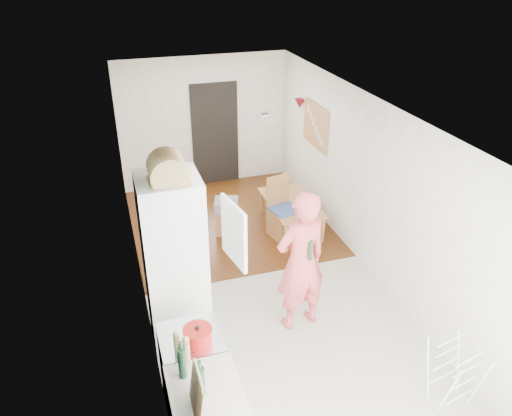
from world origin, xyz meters
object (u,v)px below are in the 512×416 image
dining_table (292,216)px  drying_rack (454,376)px  person (302,250)px  dining_chair (285,209)px  stool (228,221)px

dining_table → drying_rack: drying_rack is taller
person → drying_rack: size_ratio=2.88×
person → dining_table: size_ratio=1.87×
dining_chair → stool: bearing=142.1°
stool → drying_rack: drying_rack is taller
dining_chair → stool: 0.97m
person → dining_chair: person is taller
stool → drying_rack: (1.31, -4.04, 0.15)m
dining_chair → stool: (-0.85, 0.37, -0.28)m
person → drying_rack: (1.02, -1.64, -0.71)m
dining_table → drying_rack: (0.23, -3.91, 0.17)m
person → dining_chair: bearing=-115.8°
person → stool: (-0.29, 2.41, -0.86)m
dining_chair → drying_rack: size_ratio=1.34×
dining_chair → stool: dining_chair is taller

